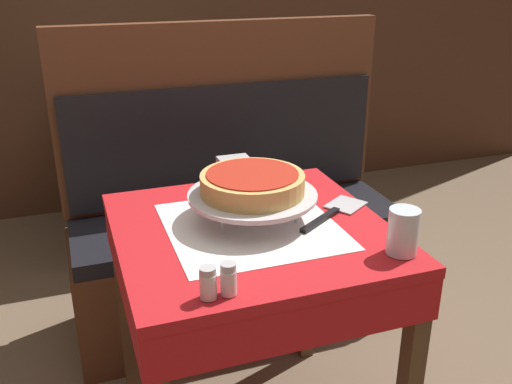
# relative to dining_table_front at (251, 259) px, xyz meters

# --- Properties ---
(dining_table_front) EXTENTS (0.73, 0.73, 0.76)m
(dining_table_front) POSITION_rel_dining_table_front_xyz_m (0.00, 0.00, 0.00)
(dining_table_front) COLOR red
(dining_table_front) RESTS_ON ground_plane
(dining_table_rear) EXTENTS (0.69, 0.69, 0.75)m
(dining_table_rear) POSITION_rel_dining_table_front_xyz_m (-0.12, 1.60, -0.02)
(dining_table_rear) COLOR #1E6B33
(dining_table_rear) RESTS_ON ground_plane
(booth_bench) EXTENTS (1.32, 0.46, 1.22)m
(booth_bench) POSITION_rel_dining_table_front_xyz_m (0.16, 0.69, -0.30)
(booth_bench) COLOR brown
(booth_bench) RESTS_ON ground_plane
(back_wall_panel) EXTENTS (6.00, 0.04, 2.40)m
(back_wall_panel) POSITION_rel_dining_table_front_xyz_m (0.00, 2.07, 0.54)
(back_wall_panel) COLOR #4C2D1E
(back_wall_panel) RESTS_ON ground_plane
(pizza_pan_stand) EXTENTS (0.36, 0.36, 0.08)m
(pizza_pan_stand) POSITION_rel_dining_table_front_xyz_m (0.02, 0.04, 0.17)
(pizza_pan_stand) COLOR #ADADB2
(pizza_pan_stand) RESTS_ON dining_table_front
(deep_dish_pizza) EXTENTS (0.29, 0.29, 0.06)m
(deep_dish_pizza) POSITION_rel_dining_table_front_xyz_m (0.02, 0.04, 0.21)
(deep_dish_pizza) COLOR tan
(deep_dish_pizza) RESTS_ON pizza_pan_stand
(pizza_server) EXTENTS (0.27, 0.21, 0.01)m
(pizza_server) POSITION_rel_dining_table_front_xyz_m (0.25, -0.00, 0.11)
(pizza_server) COLOR #BCBCC1
(pizza_server) RESTS_ON dining_table_front
(water_glass_near) EXTENTS (0.08, 0.08, 0.12)m
(water_glass_near) POSITION_rel_dining_table_front_xyz_m (0.30, -0.27, 0.16)
(water_glass_near) COLOR silver
(water_glass_near) RESTS_ON dining_table_front
(salt_shaker) EXTENTS (0.04, 0.04, 0.07)m
(salt_shaker) POSITION_rel_dining_table_front_xyz_m (-0.20, -0.31, 0.14)
(salt_shaker) COLOR silver
(salt_shaker) RESTS_ON dining_table_front
(pepper_shaker) EXTENTS (0.04, 0.04, 0.08)m
(pepper_shaker) POSITION_rel_dining_table_front_xyz_m (-0.16, -0.31, 0.14)
(pepper_shaker) COLOR silver
(pepper_shaker) RESTS_ON dining_table_front
(napkin_holder) EXTENTS (0.10, 0.05, 0.09)m
(napkin_holder) POSITION_rel_dining_table_front_xyz_m (0.05, 0.32, 0.15)
(napkin_holder) COLOR #B2B2B7
(napkin_holder) RESTS_ON dining_table_front
(condiment_caddy) EXTENTS (0.11, 0.11, 0.17)m
(condiment_caddy) POSITION_rel_dining_table_front_xyz_m (-0.06, 1.50, 0.14)
(condiment_caddy) COLOR black
(condiment_caddy) RESTS_ON dining_table_rear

